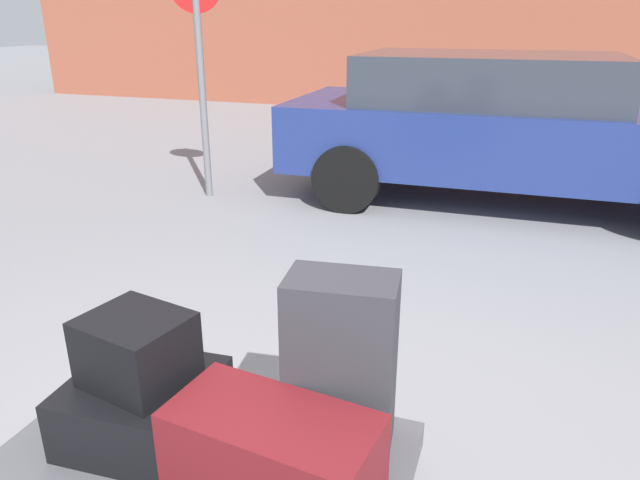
{
  "coord_description": "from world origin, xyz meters",
  "views": [
    {
      "loc": [
        0.91,
        -1.41,
        1.75
      ],
      "look_at": [
        0.0,
        1.2,
        0.69
      ],
      "focal_mm": 32.82,
      "sensor_mm": 36.0,
      "label": 1
    }
  ],
  "objects_px": {
    "duffel_bag_black_topmost_pile": "(137,350)",
    "parked_car": "(504,124)",
    "no_parking_sign": "(200,54)",
    "bollard_kerb_near": "(638,128)",
    "suitcase_charcoal_center": "(341,364)",
    "luggage_cart": "(207,467)",
    "duffel_bag_maroon_stacked_top": "(273,455)",
    "suitcase_black_rear_left": "(144,407)"
  },
  "relations": [
    {
      "from": "duffel_bag_black_topmost_pile",
      "to": "parked_car",
      "type": "distance_m",
      "value": 4.71
    },
    {
      "from": "parked_car",
      "to": "no_parking_sign",
      "type": "xyz_separation_m",
      "value": [
        -2.84,
        -0.87,
        0.65
      ]
    },
    {
      "from": "no_parking_sign",
      "to": "bollard_kerb_near",
      "type": "bearing_deg",
      "value": 41.39
    },
    {
      "from": "suitcase_charcoal_center",
      "to": "bollard_kerb_near",
      "type": "height_order",
      "value": "suitcase_charcoal_center"
    },
    {
      "from": "no_parking_sign",
      "to": "luggage_cart",
      "type": "bearing_deg",
      "value": -60.57
    },
    {
      "from": "luggage_cart",
      "to": "duffel_bag_black_topmost_pile",
      "type": "xyz_separation_m",
      "value": [
        -0.24,
        0.01,
        0.42
      ]
    },
    {
      "from": "parked_car",
      "to": "bollard_kerb_near",
      "type": "distance_m",
      "value": 3.57
    },
    {
      "from": "duffel_bag_maroon_stacked_top",
      "to": "bollard_kerb_near",
      "type": "xyz_separation_m",
      "value": [
        2.1,
        7.83,
        -0.19
      ]
    },
    {
      "from": "duffel_bag_black_topmost_pile",
      "to": "bollard_kerb_near",
      "type": "height_order",
      "value": "duffel_bag_black_topmost_pile"
    },
    {
      "from": "suitcase_black_rear_left",
      "to": "no_parking_sign",
      "type": "distance_m",
      "value": 4.3
    },
    {
      "from": "duffel_bag_maroon_stacked_top",
      "to": "suitcase_charcoal_center",
      "type": "xyz_separation_m",
      "value": [
        0.12,
        0.3,
        0.17
      ]
    },
    {
      "from": "duffel_bag_black_topmost_pile",
      "to": "suitcase_charcoal_center",
      "type": "bearing_deg",
      "value": 27.4
    },
    {
      "from": "suitcase_black_rear_left",
      "to": "parked_car",
      "type": "xyz_separation_m",
      "value": [
        0.96,
        4.61,
        0.31
      ]
    },
    {
      "from": "luggage_cart",
      "to": "duffel_bag_black_topmost_pile",
      "type": "bearing_deg",
      "value": 177.61
    },
    {
      "from": "suitcase_charcoal_center",
      "to": "parked_car",
      "type": "distance_m",
      "value": 4.43
    },
    {
      "from": "luggage_cart",
      "to": "no_parking_sign",
      "type": "distance_m",
      "value": 4.46
    },
    {
      "from": "duffel_bag_black_topmost_pile",
      "to": "bollard_kerb_near",
      "type": "xyz_separation_m",
      "value": [
        2.64,
        7.73,
        -0.39
      ]
    },
    {
      "from": "suitcase_black_rear_left",
      "to": "duffel_bag_black_topmost_pile",
      "type": "height_order",
      "value": "duffel_bag_black_topmost_pile"
    },
    {
      "from": "luggage_cart",
      "to": "no_parking_sign",
      "type": "xyz_separation_m",
      "value": [
        -2.12,
        3.76,
        1.14
      ]
    },
    {
      "from": "suitcase_charcoal_center",
      "to": "parked_car",
      "type": "relative_size",
      "value": 0.15
    },
    {
      "from": "duffel_bag_black_topmost_pile",
      "to": "parked_car",
      "type": "height_order",
      "value": "parked_car"
    },
    {
      "from": "suitcase_black_rear_left",
      "to": "bollard_kerb_near",
      "type": "xyz_separation_m",
      "value": [
        2.64,
        7.73,
        -0.16
      ]
    },
    {
      "from": "parked_car",
      "to": "duffel_bag_black_topmost_pile",
      "type": "bearing_deg",
      "value": -101.8
    },
    {
      "from": "suitcase_black_rear_left",
      "to": "luggage_cart",
      "type": "bearing_deg",
      "value": -5.74
    },
    {
      "from": "suitcase_charcoal_center",
      "to": "bollard_kerb_near",
      "type": "relative_size",
      "value": 1.07
    },
    {
      "from": "luggage_cart",
      "to": "suitcase_black_rear_left",
      "type": "distance_m",
      "value": 0.31
    },
    {
      "from": "suitcase_black_rear_left",
      "to": "duffel_bag_maroon_stacked_top",
      "type": "xyz_separation_m",
      "value": [
        0.54,
        -0.1,
        0.03
      ]
    },
    {
      "from": "suitcase_black_rear_left",
      "to": "duffel_bag_black_topmost_pile",
      "type": "xyz_separation_m",
      "value": [
        -0.0,
        0.0,
        0.24
      ]
    },
    {
      "from": "suitcase_black_rear_left",
      "to": "suitcase_charcoal_center",
      "type": "bearing_deg",
      "value": 12.67
    },
    {
      "from": "duffel_bag_maroon_stacked_top",
      "to": "duffel_bag_black_topmost_pile",
      "type": "relative_size",
      "value": 1.93
    },
    {
      "from": "parked_car",
      "to": "suitcase_black_rear_left",
      "type": "bearing_deg",
      "value": -101.8
    },
    {
      "from": "suitcase_black_rear_left",
      "to": "duffel_bag_maroon_stacked_top",
      "type": "distance_m",
      "value": 0.55
    },
    {
      "from": "no_parking_sign",
      "to": "suitcase_charcoal_center",
      "type": "bearing_deg",
      "value": -54.43
    },
    {
      "from": "suitcase_black_rear_left",
      "to": "bollard_kerb_near",
      "type": "height_order",
      "value": "bollard_kerb_near"
    },
    {
      "from": "duffel_bag_maroon_stacked_top",
      "to": "parked_car",
      "type": "xyz_separation_m",
      "value": [
        0.42,
        4.72,
        0.27
      ]
    },
    {
      "from": "no_parking_sign",
      "to": "duffel_bag_black_topmost_pile",
      "type": "bearing_deg",
      "value": -63.42
    },
    {
      "from": "suitcase_black_rear_left",
      "to": "suitcase_charcoal_center",
      "type": "distance_m",
      "value": 0.72
    },
    {
      "from": "luggage_cart",
      "to": "duffel_bag_black_topmost_pile",
      "type": "relative_size",
      "value": 4.13
    },
    {
      "from": "luggage_cart",
      "to": "parked_car",
      "type": "relative_size",
      "value": 0.32
    },
    {
      "from": "suitcase_charcoal_center",
      "to": "duffel_bag_maroon_stacked_top",
      "type": "bearing_deg",
      "value": -119.71
    },
    {
      "from": "duffel_bag_maroon_stacked_top",
      "to": "duffel_bag_black_topmost_pile",
      "type": "bearing_deg",
      "value": 176.13
    },
    {
      "from": "suitcase_charcoal_center",
      "to": "suitcase_black_rear_left",
      "type": "bearing_deg",
      "value": -170.96
    }
  ]
}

